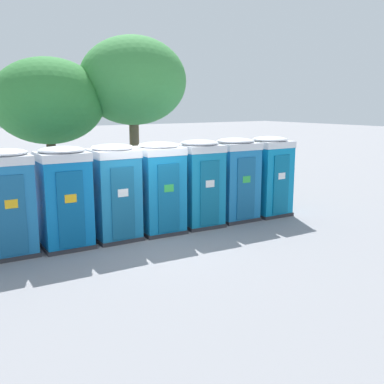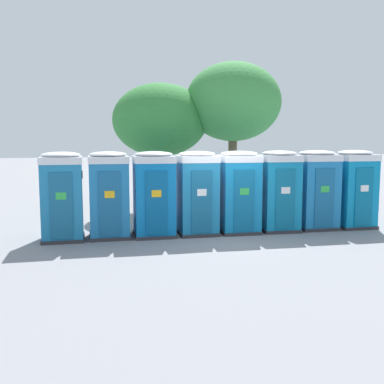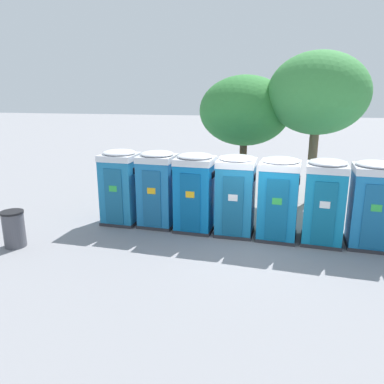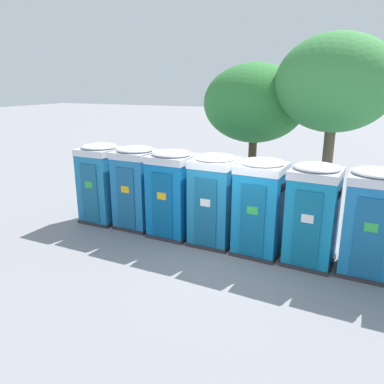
% 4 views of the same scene
% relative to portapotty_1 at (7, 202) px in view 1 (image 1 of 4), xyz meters
% --- Properties ---
extents(ground_plane, '(120.00, 120.00, 0.00)m').
position_rel_portapotty_1_xyz_m(ground_plane, '(3.26, -0.71, -1.28)').
color(ground_plane, gray).
extents(portapotty_1, '(1.22, 1.25, 2.54)m').
position_rel_portapotty_1_xyz_m(portapotty_1, '(0.00, 0.00, 0.00)').
color(portapotty_1, '#2D2D33').
rests_on(portapotty_1, ground).
extents(portapotty_2, '(1.28, 1.26, 2.54)m').
position_rel_portapotty_1_xyz_m(portapotty_2, '(1.31, -0.16, -0.00)').
color(portapotty_2, '#2D2D33').
rests_on(portapotty_2, ground).
extents(portapotty_3, '(1.21, 1.24, 2.54)m').
position_rel_portapotty_1_xyz_m(portapotty_3, '(2.63, -0.22, -0.00)').
color(portapotty_3, '#2D2D33').
rests_on(portapotty_3, ground).
extents(portapotty_4, '(1.28, 1.28, 2.54)m').
position_rel_portapotty_1_xyz_m(portapotty_4, '(3.94, -0.32, -0.00)').
color(portapotty_4, '#2D2D33').
rests_on(portapotty_4, ground).
extents(portapotty_5, '(1.27, 1.29, 2.54)m').
position_rel_portapotty_1_xyz_m(portapotty_5, '(5.25, -0.38, -0.00)').
color(portapotty_5, '#2D2D33').
rests_on(portapotty_5, ground).
extents(portapotty_6, '(1.30, 1.27, 2.54)m').
position_rel_portapotty_1_xyz_m(portapotty_6, '(6.57, -0.39, -0.00)').
color(portapotty_6, '#2D2D33').
rests_on(portapotty_6, ground).
extents(portapotty_7, '(1.22, 1.23, 2.54)m').
position_rel_portapotty_1_xyz_m(portapotty_7, '(7.89, -0.51, -0.00)').
color(portapotty_7, '#2D2D33').
rests_on(portapotty_7, ground).
extents(street_tree_0, '(3.77, 3.77, 5.90)m').
position_rel_portapotty_1_xyz_m(street_tree_0, '(5.20, 3.69, 3.04)').
color(street_tree_0, brown).
rests_on(street_tree_0, ground).
extents(street_tree_1, '(3.77, 3.77, 5.09)m').
position_rel_portapotty_1_xyz_m(street_tree_1, '(2.42, 4.46, 2.35)').
color(street_tree_1, '#4C3826').
rests_on(street_tree_1, ground).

